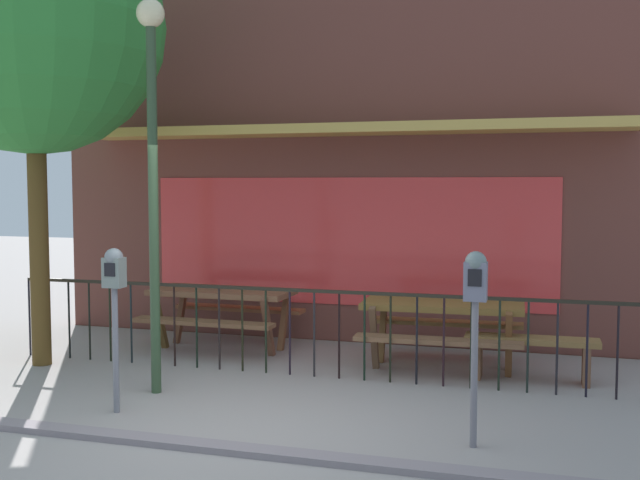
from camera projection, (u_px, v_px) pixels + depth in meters
ground at (225, 435)px, 6.45m from camera, size 40.00×40.00×0.00m
pub_storefront at (351, 136)px, 10.30m from camera, size 8.42×1.29×5.54m
patio_fence_front at (302, 316)px, 8.40m from camera, size 7.10×0.04×0.97m
picnic_table_left at (222, 302)px, 9.76m from camera, size 1.82×1.39×0.79m
picnic_table_right at (443, 316)px, 8.69m from camera, size 1.85×1.42×0.79m
patio_bench at (531, 349)px, 8.18m from camera, size 1.40×0.33×0.48m
parking_meter_near at (114, 286)px, 7.00m from camera, size 0.18×0.17×1.53m
parking_meter_far at (475, 297)px, 6.07m from camera, size 0.18×0.17×1.59m
street_tree at (33, 24)px, 8.69m from camera, size 2.99×2.99×5.43m
street_lamp at (152, 139)px, 7.58m from camera, size 0.28×0.28×3.93m
curb_edge at (207, 449)px, 6.10m from camera, size 11.79×0.20×0.11m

